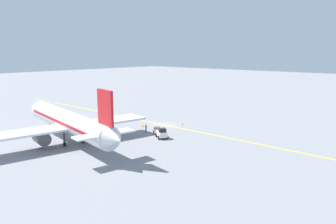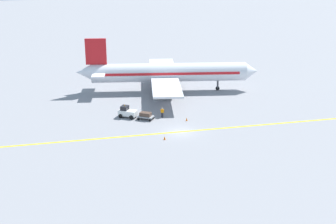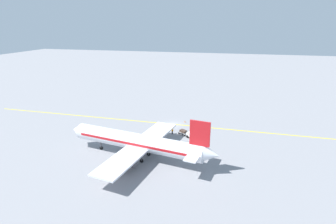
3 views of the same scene
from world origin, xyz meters
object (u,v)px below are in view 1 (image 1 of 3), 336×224
airplane_at_gate (69,122)px  baggage_cart_trailing (158,130)px  traffic_cone_near_nose (143,126)px  baggage_tug_white (162,133)px  traffic_cone_mid_apron (182,124)px  ground_crew_worker (146,127)px

airplane_at_gate → baggage_cart_trailing: airplane_at_gate is taller
traffic_cone_near_nose → baggage_tug_white: bearing=-113.0°
traffic_cone_mid_apron → ground_crew_worker: bearing=169.7°
ground_crew_worker → traffic_cone_mid_apron: ground_crew_worker is taller
baggage_tug_white → traffic_cone_mid_apron: size_ratio=6.06×
airplane_at_gate → traffic_cone_mid_apron: bearing=-13.8°
baggage_tug_white → traffic_cone_near_nose: 10.03m
baggage_tug_white → traffic_cone_near_nose: size_ratio=6.06×
ground_crew_worker → traffic_cone_near_nose: bearing=55.4°
baggage_tug_white → traffic_cone_near_nose: bearing=67.0°
baggage_cart_trailing → traffic_cone_mid_apron: size_ratio=5.35×
baggage_tug_white → baggage_cart_trailing: bearing=57.0°
baggage_tug_white → ground_crew_worker: 5.84m
traffic_cone_mid_apron → baggage_cart_trailing: bearing=-172.5°
airplane_at_gate → baggage_cart_trailing: (14.82, -7.05, -2.95)m
baggage_cart_trailing → traffic_cone_mid_apron: 9.10m
ground_crew_worker → traffic_cone_mid_apron: (9.34, -1.71, -0.63)m
traffic_cone_near_nose → traffic_cone_mid_apron: size_ratio=1.00×
baggage_tug_white → traffic_cone_mid_apron: baggage_tug_white is taller
ground_crew_worker → baggage_tug_white: bearing=-104.5°
baggage_cart_trailing → traffic_cone_near_nose: 6.80m
baggage_cart_trailing → traffic_cone_mid_apron: bearing=7.5°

